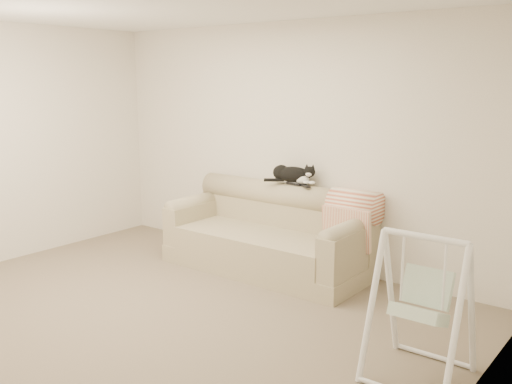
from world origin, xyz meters
TOP-DOWN VIEW (x-y plane):
  - ground_plane at (0.00, 0.00)m, footprint 5.00×5.00m
  - room_shell at (0.00, 0.00)m, footprint 5.04×4.04m
  - sofa at (-0.00, 1.62)m, footprint 2.20×0.93m
  - remote_a at (0.15, 1.84)m, footprint 0.19×0.07m
  - remote_b at (0.31, 1.81)m, footprint 0.17×0.13m
  - tuxedo_cat at (0.12, 1.85)m, footprint 0.55×0.33m
  - throw_blanket at (0.86, 1.84)m, footprint 0.51×0.38m
  - baby_swing at (2.15, 0.40)m, footprint 0.62×0.66m

SIDE VIEW (x-z plane):
  - ground_plane at x=0.00m, z-range 0.00..0.00m
  - sofa at x=0.00m, z-range -0.10..0.80m
  - baby_swing at x=2.15m, z-range 0.00..1.01m
  - throw_blanket at x=0.86m, z-range 0.44..1.01m
  - remote_b at x=0.31m, z-range 0.90..0.92m
  - remote_a at x=0.15m, z-range 0.90..0.92m
  - tuxedo_cat at x=0.12m, z-range 0.89..1.11m
  - room_shell at x=0.00m, z-range 0.23..2.83m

